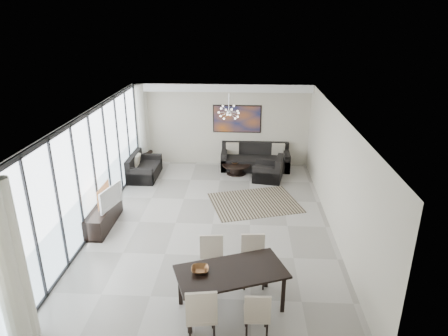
# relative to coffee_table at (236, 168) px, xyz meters

# --- Properties ---
(room_shell) EXTENTS (6.00, 9.00, 2.90)m
(room_shell) POSITION_rel_coffee_table_xyz_m (-0.05, -3.52, 1.26)
(room_shell) COLOR #A8A39B
(room_shell) RESTS_ON ground
(window_wall) EXTENTS (0.37, 8.95, 2.90)m
(window_wall) POSITION_rel_coffee_table_xyz_m (-3.37, -3.52, 1.28)
(window_wall) COLOR white
(window_wall) RESTS_ON floor
(soffit) EXTENTS (5.98, 0.40, 0.26)m
(soffit) POSITION_rel_coffee_table_xyz_m (-0.51, 0.78, 2.58)
(soffit) COLOR white
(soffit) RESTS_ON room_shell
(painting) EXTENTS (1.68, 0.04, 0.98)m
(painting) POSITION_rel_coffee_table_xyz_m (-0.01, 0.95, 1.46)
(painting) COLOR #B55719
(painting) RESTS_ON room_shell
(chandelier) EXTENTS (0.66, 0.66, 0.71)m
(chandelier) POSITION_rel_coffee_table_xyz_m (-0.21, -1.02, 2.16)
(chandelier) COLOR silver
(chandelier) RESTS_ON room_shell
(rug) EXTENTS (2.83, 2.46, 0.01)m
(rug) POSITION_rel_coffee_table_xyz_m (0.59, -2.23, -0.18)
(rug) COLOR black
(rug) RESTS_ON floor
(coffee_table) EXTENTS (0.95, 0.95, 0.33)m
(coffee_table) POSITION_rel_coffee_table_xyz_m (0.00, 0.00, 0.00)
(coffee_table) COLOR black
(coffee_table) RESTS_ON floor
(bowl_coffee) EXTENTS (0.22, 0.22, 0.07)m
(bowl_coffee) POSITION_rel_coffee_table_xyz_m (-0.05, 0.03, 0.18)
(bowl_coffee) COLOR brown
(bowl_coffee) RESTS_ON coffee_table
(sofa_main) EXTENTS (2.35, 0.96, 0.85)m
(sofa_main) POSITION_rel_coffee_table_xyz_m (0.64, 0.55, 0.10)
(sofa_main) COLOR black
(sofa_main) RESTS_ON floor
(loveseat) EXTENTS (0.86, 1.54, 0.77)m
(loveseat) POSITION_rel_coffee_table_xyz_m (-3.06, -0.47, 0.07)
(loveseat) COLOR black
(loveseat) RESTS_ON floor
(armchair) EXTENTS (1.04, 1.08, 0.79)m
(armchair) POSITION_rel_coffee_table_xyz_m (1.08, -0.48, 0.08)
(armchair) COLOR black
(armchair) RESTS_ON floor
(side_table) EXTENTS (0.37, 0.37, 0.51)m
(side_table) POSITION_rel_coffee_table_xyz_m (-3.16, 0.63, 0.15)
(side_table) COLOR black
(side_table) RESTS_ON floor
(tv_console) EXTENTS (0.48, 1.70, 0.53)m
(tv_console) POSITION_rel_coffee_table_xyz_m (-3.27, -3.75, 0.08)
(tv_console) COLOR black
(tv_console) RESTS_ON floor
(television) EXTENTS (0.35, 0.96, 0.55)m
(television) POSITION_rel_coffee_table_xyz_m (-3.11, -3.74, 0.62)
(television) COLOR gray
(television) RESTS_ON tv_console
(dining_table) EXTENTS (2.15, 1.58, 0.80)m
(dining_table) POSITION_rel_coffee_table_xyz_m (0.08, -6.62, 0.53)
(dining_table) COLOR black
(dining_table) RESTS_ON floor
(dining_chair_sw) EXTENTS (0.57, 0.57, 1.08)m
(dining_chair_sw) POSITION_rel_coffee_table_xyz_m (-0.36, -7.49, 0.44)
(dining_chair_sw) COLOR beige
(dining_chair_sw) RESTS_ON floor
(dining_chair_se) EXTENTS (0.44, 0.44, 0.92)m
(dining_chair_se) POSITION_rel_coffee_table_xyz_m (0.53, -7.34, 0.34)
(dining_chair_se) COLOR beige
(dining_chair_se) RESTS_ON floor
(dining_chair_nw) EXTENTS (0.51, 0.51, 1.00)m
(dining_chair_nw) POSITION_rel_coffee_table_xyz_m (-0.33, -5.87, 0.39)
(dining_chair_nw) COLOR beige
(dining_chair_nw) RESTS_ON floor
(dining_chair_ne) EXTENTS (0.50, 0.50, 1.02)m
(dining_chair_ne) POSITION_rel_coffee_table_xyz_m (0.48, -5.81, 0.40)
(dining_chair_ne) COLOR beige
(dining_chair_ne) RESTS_ON floor
(bowl_dining) EXTENTS (0.34, 0.34, 0.08)m
(bowl_dining) POSITION_rel_coffee_table_xyz_m (-0.47, -6.68, 0.65)
(bowl_dining) COLOR brown
(bowl_dining) RESTS_ON dining_table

